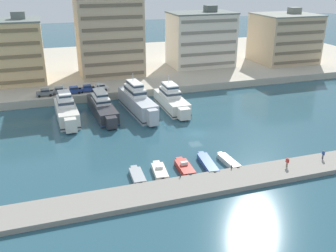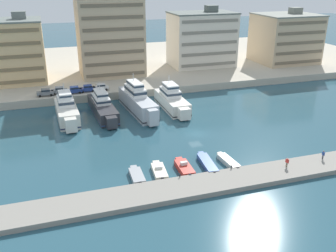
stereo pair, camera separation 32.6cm
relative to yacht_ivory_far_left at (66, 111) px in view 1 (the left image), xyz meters
name	(u,v)px [view 1 (the left image)]	position (x,y,z in m)	size (l,w,h in m)	color
ground_plane	(196,133)	(24.68, -15.74, -2.30)	(400.00, 400.00, 0.00)	#285160
quay_promenade	(130,64)	(24.68, 46.21, -1.30)	(180.00, 70.00, 2.00)	#BCB29E
pier_dock	(243,178)	(24.68, -35.70, -1.89)	(120.00, 5.95, 0.82)	gray
yacht_ivory_far_left	(66,111)	(0.00, 0.00, 0.00)	(4.83, 16.54, 8.08)	silver
yacht_charcoal_left	(102,107)	(8.09, 0.99, -0.32)	(5.08, 19.41, 7.30)	#333338
yacht_silver_mid_left	(137,102)	(16.26, 0.28, 0.38)	(5.72, 20.92, 8.89)	silver
yacht_ivory_center_left	(172,100)	(24.86, 0.49, -0.18)	(4.76, 18.18, 7.68)	silver
motorboat_grey_far_left	(137,176)	(8.86, -29.81, -1.88)	(2.12, 6.01, 0.87)	#9EA3A8
motorboat_cream_left	(160,171)	(12.74, -29.44, -1.86)	(2.57, 6.33, 1.24)	beige
motorboat_red_mid_left	(184,167)	(17.02, -29.71, -1.79)	(2.29, 6.49, 1.50)	red
motorboat_blue_center_left	(207,163)	(21.31, -29.48, -1.84)	(2.43, 7.93, 0.92)	#33569E
motorboat_cream_center	(229,161)	(25.07, -29.96, -1.84)	(1.99, 6.52, 0.90)	beige
car_grey_far_left	(45,92)	(-4.29, 13.72, 0.68)	(4.13, 1.98, 1.80)	slate
car_grey_left	(59,90)	(-0.86, 14.39, 0.68)	(4.17, 2.05, 1.80)	slate
car_blue_mid_left	(74,90)	(2.76, 13.64, 0.68)	(4.15, 2.03, 1.80)	#28428E
car_blue_center_left	(87,88)	(6.18, 14.05, 0.68)	(4.12, 1.96, 1.80)	#28428E
car_white_center	(100,87)	(9.64, 14.14, 0.68)	(4.11, 1.94, 1.80)	white
apartment_block_left	(14,51)	(-11.14, 30.44, 8.36)	(15.73, 14.60, 19.19)	#E0BC84
apartment_block_mid_left	(109,31)	(15.50, 30.71, 12.65)	(18.78, 14.70, 27.79)	#C6AD89
apartment_block_center_left	(201,39)	(46.07, 33.55, 8.33)	(20.63, 13.76, 19.15)	silver
apartment_block_center	(284,38)	(75.55, 29.98, 7.77)	(19.43, 17.71, 18.04)	#C6AD89
pedestrian_near_edge	(323,154)	(40.70, -34.73, -0.51)	(0.27, 0.63, 1.63)	#4C515B
pedestrian_mid_deck	(287,161)	(33.10, -35.27, -0.48)	(0.39, 0.61, 1.68)	#7A6B56
bollard_west	(180,175)	(15.10, -32.97, -1.15)	(0.20, 0.20, 0.61)	#2D2D33
bollard_west_mid	(232,167)	(24.11, -32.97, -1.15)	(0.20, 0.20, 0.61)	#2D2D33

